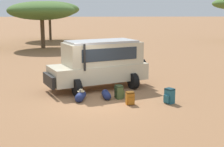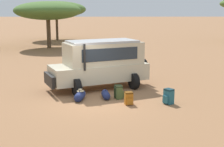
% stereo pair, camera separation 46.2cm
% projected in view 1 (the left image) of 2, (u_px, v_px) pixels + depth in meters
% --- Properties ---
extents(ground_plane, '(320.00, 320.00, 0.00)m').
position_uv_depth(ground_plane, '(99.00, 101.00, 13.73)').
color(ground_plane, '#936642').
extents(safari_vehicle, '(5.38, 3.83, 2.44)m').
position_uv_depth(safari_vehicle, '(100.00, 63.00, 15.88)').
color(safari_vehicle, beige).
rests_on(safari_vehicle, ground_plane).
extents(backpack_beside_front_wheel, '(0.46, 0.46, 0.61)m').
position_uv_depth(backpack_beside_front_wheel, '(119.00, 92.00, 14.13)').
color(backpack_beside_front_wheel, '#42562D').
rests_on(backpack_beside_front_wheel, ground_plane).
extents(backpack_cluster_center, '(0.50, 0.49, 0.65)m').
position_uv_depth(backpack_cluster_center, '(169.00, 96.00, 13.40)').
color(backpack_cluster_center, '#235B6B').
rests_on(backpack_cluster_center, ground_plane).
extents(backpack_near_rear_wheel, '(0.37, 0.40, 0.55)m').
position_uv_depth(backpack_near_rear_wheel, '(130.00, 98.00, 13.24)').
color(backpack_near_rear_wheel, '#B26619').
rests_on(backpack_near_rear_wheel, ground_plane).
extents(duffel_bag_low_black_case, '(0.48, 1.00, 0.48)m').
position_uv_depth(duffel_bag_low_black_case, '(81.00, 96.00, 13.85)').
color(duffel_bag_low_black_case, navy).
rests_on(duffel_bag_low_black_case, ground_plane).
extents(duffel_bag_soft_canvas, '(0.42, 0.92, 0.44)m').
position_uv_depth(duffel_bag_soft_canvas, '(106.00, 95.00, 14.17)').
color(duffel_bag_soft_canvas, navy).
rests_on(duffel_bag_soft_canvas, ground_plane).
extents(acacia_tree_centre_back, '(7.68, 7.10, 5.01)m').
position_uv_depth(acacia_tree_centre_back, '(49.00, 9.00, 40.15)').
color(acacia_tree_centre_back, brown).
rests_on(acacia_tree_centre_back, ground_plane).
extents(acacia_tree_right_mid, '(6.88, 6.74, 4.79)m').
position_uv_depth(acacia_tree_right_mid, '(42.00, 11.00, 31.78)').
color(acacia_tree_right_mid, brown).
rests_on(acacia_tree_right_mid, ground_plane).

